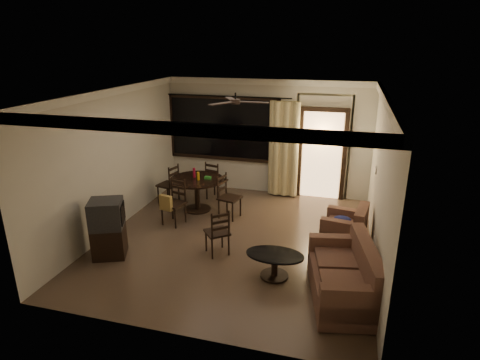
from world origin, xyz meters
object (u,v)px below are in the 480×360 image
(sofa, at_px, (347,278))
(dining_chair_north, at_px, (216,187))
(dining_table, at_px, (197,185))
(tv_cabinet, at_px, (108,228))
(side_chair, at_px, (217,240))
(dining_chair_east, at_px, (229,205))
(armchair, at_px, (346,229))
(coffee_table, at_px, (275,262))
(dining_chair_south, at_px, (173,210))
(dining_chair_west, at_px, (169,192))

(sofa, bearing_deg, dining_chair_north, 122.05)
(dining_table, bearing_deg, dining_chair_north, 76.02)
(sofa, bearing_deg, tv_cabinet, 165.83)
(dining_chair_north, xyz_separation_m, side_chair, (0.88, -2.54, -0.02))
(dining_chair_east, relative_size, dining_chair_north, 1.00)
(dining_table, height_order, armchair, dining_table)
(tv_cabinet, distance_m, armchair, 4.32)
(dining_chair_north, relative_size, sofa, 0.55)
(dining_chair_north, xyz_separation_m, coffee_table, (2.00, -3.01, -0.01))
(armchair, bearing_deg, coffee_table, -118.53)
(side_chair, bearing_deg, armchair, 163.67)
(tv_cabinet, height_order, sofa, tv_cabinet)
(dining_chair_south, bearing_deg, dining_chair_north, 90.00)
(dining_chair_south, height_order, side_chair, dining_chair_south)
(dining_table, xyz_separation_m, tv_cabinet, (-0.76, -2.35, -0.06))
(dining_chair_south, height_order, armchair, dining_chair_south)
(coffee_table, bearing_deg, side_chair, 157.38)
(dining_chair_east, bearing_deg, dining_chair_north, 46.76)
(dining_table, bearing_deg, tv_cabinet, -107.87)
(dining_chair_north, distance_m, coffee_table, 3.61)
(side_chair, bearing_deg, coffee_table, 117.66)
(tv_cabinet, relative_size, side_chair, 1.20)
(sofa, height_order, armchair, sofa)
(dining_chair_west, distance_m, coffee_table, 3.86)
(dining_chair_west, height_order, tv_cabinet, tv_cabinet)
(dining_chair_east, relative_size, side_chair, 1.08)
(coffee_table, bearing_deg, dining_table, 134.34)
(dining_chair_east, bearing_deg, dining_chair_west, 89.85)
(dining_chair_east, height_order, coffee_table, dining_chair_east)
(sofa, bearing_deg, dining_chair_south, 142.74)
(dining_table, relative_size, side_chair, 1.36)
(dining_table, bearing_deg, coffee_table, -45.66)
(side_chair, bearing_deg, dining_chair_west, -86.44)
(dining_table, xyz_separation_m, dining_chair_east, (0.81, -0.20, -0.30))
(dining_chair_east, xyz_separation_m, side_chair, (0.26, -1.57, -0.02))
(dining_chair_east, bearing_deg, sofa, -118.91)
(dining_chair_south, distance_m, dining_chair_north, 1.64)
(armchair, height_order, coffee_table, armchair)
(side_chair, bearing_deg, dining_chair_south, -76.14)
(dining_chair_north, relative_size, coffee_table, 1.01)
(armchair, xyz_separation_m, side_chair, (-2.21, -0.96, -0.06))
(dining_table, xyz_separation_m, armchair, (3.28, -0.82, -0.27))
(sofa, relative_size, side_chair, 1.98)
(tv_cabinet, bearing_deg, dining_chair_north, 50.20)
(dining_table, height_order, coffee_table, dining_table)
(dining_table, height_order, dining_chair_north, dining_table)
(tv_cabinet, distance_m, sofa, 4.09)
(dining_table, bearing_deg, dining_chair_west, 165.68)
(sofa, bearing_deg, coffee_table, 153.62)
(dining_chair_east, relative_size, dining_chair_south, 1.00)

